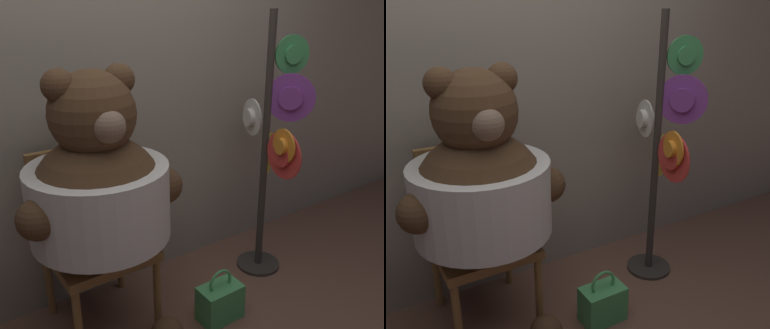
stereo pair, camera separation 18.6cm
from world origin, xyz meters
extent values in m
cube|color=gray|center=(0.00, 0.76, 1.22)|extent=(8.00, 0.10, 2.44)
cylinder|color=olive|center=(-0.40, 0.19, 0.21)|extent=(0.04, 0.04, 0.43)
cylinder|color=olive|center=(0.02, 0.19, 0.21)|extent=(0.04, 0.04, 0.43)
cylinder|color=olive|center=(-0.40, 0.64, 0.21)|extent=(0.04, 0.04, 0.43)
cylinder|color=olive|center=(0.02, 0.64, 0.21)|extent=(0.04, 0.04, 0.43)
cube|color=olive|center=(-0.19, 0.42, 0.45)|extent=(0.49, 0.50, 0.05)
cube|color=olive|center=(-0.19, 0.65, 0.71)|extent=(0.49, 0.04, 0.47)
sphere|color=#4C331E|center=(-0.19, 0.34, 0.76)|extent=(0.66, 0.66, 0.66)
cylinder|color=silver|center=(-0.19, 0.34, 0.76)|extent=(0.67, 0.67, 0.36)
sphere|color=#4C331E|center=(-0.19, 0.34, 1.18)|extent=(0.39, 0.39, 0.39)
sphere|color=#4C331E|center=(-0.33, 0.34, 1.32)|extent=(0.14, 0.14, 0.14)
sphere|color=#4C331E|center=(-0.05, 0.34, 1.32)|extent=(0.14, 0.14, 0.14)
sphere|color=#7A604C|center=(-0.19, 0.17, 1.16)|extent=(0.14, 0.14, 0.14)
sphere|color=#4C331E|center=(-0.50, 0.26, 0.79)|extent=(0.18, 0.18, 0.18)
sphere|color=#4C331E|center=(0.12, 0.26, 0.79)|extent=(0.18, 0.18, 0.18)
cylinder|color=#332D28|center=(0.88, 0.32, 0.01)|extent=(0.28, 0.28, 0.02)
cylinder|color=#332D28|center=(0.88, 0.32, 0.81)|extent=(0.04, 0.04, 1.62)
cylinder|color=#7A388E|center=(0.96, 0.23, 1.14)|extent=(0.20, 0.21, 0.28)
cylinder|color=#7A388E|center=(0.96, 0.23, 1.14)|extent=(0.13, 0.13, 0.13)
cylinder|color=orange|center=(0.84, 0.14, 0.89)|extent=(0.05, 0.19, 0.20)
cylinder|color=orange|center=(0.84, 0.14, 0.89)|extent=(0.09, 0.11, 0.09)
cylinder|color=red|center=(0.86, 0.15, 0.83)|extent=(0.04, 0.28, 0.28)
cylinder|color=red|center=(0.86, 0.15, 0.83)|extent=(0.07, 0.14, 0.14)
cylinder|color=silver|center=(0.92, 0.50, 0.97)|extent=(0.07, 0.23, 0.23)
cylinder|color=silver|center=(0.92, 0.50, 0.97)|extent=(0.10, 0.13, 0.11)
cylinder|color=yellow|center=(1.00, 0.41, 0.74)|extent=(0.23, 0.16, 0.27)
cylinder|color=yellow|center=(1.00, 0.41, 0.74)|extent=(0.14, 0.13, 0.13)
cylinder|color=#3D9351|center=(1.01, 0.29, 1.37)|extent=(0.22, 0.07, 0.22)
cylinder|color=#3D9351|center=(1.01, 0.29, 1.37)|extent=(0.11, 0.07, 0.11)
cube|color=#479E56|center=(0.34, 0.07, 0.10)|extent=(0.24, 0.15, 0.20)
torus|color=#479E56|center=(0.34, 0.07, 0.24)|extent=(0.15, 0.02, 0.15)
camera|label=1|loc=(-0.89, -1.42, 1.64)|focal=40.00mm
camera|label=2|loc=(-0.74, -1.52, 1.64)|focal=40.00mm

